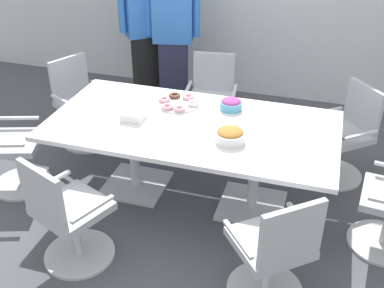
% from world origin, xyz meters
% --- Properties ---
extents(ground_plane, '(10.00, 10.00, 0.01)m').
position_xyz_m(ground_plane, '(0.00, 0.00, -0.01)').
color(ground_plane, '#4C4F56').
extents(conference_table, '(2.40, 1.20, 0.75)m').
position_xyz_m(conference_table, '(0.00, 0.00, 0.63)').
color(conference_table, silver).
rests_on(conference_table, ground).
extents(office_chair_0, '(0.76, 0.76, 0.91)m').
position_xyz_m(office_chair_0, '(1.26, 0.75, 0.41)').
color(office_chair_0, silver).
rests_on(office_chair_0, ground).
extents(office_chair_1, '(0.60, 0.60, 0.91)m').
position_xyz_m(office_chair_1, '(-0.12, 1.10, 0.41)').
color(office_chair_1, silver).
rests_on(office_chair_1, ground).
extents(office_chair_2, '(0.72, 0.72, 0.91)m').
position_xyz_m(office_chair_2, '(-1.41, 0.62, 0.41)').
color(office_chair_2, silver).
rests_on(office_chair_2, ground).
extents(office_chair_3, '(0.68, 0.68, 0.91)m').
position_xyz_m(office_chair_3, '(-1.63, -0.32, 0.41)').
color(office_chair_3, silver).
rests_on(office_chair_3, ground).
extents(office_chair_4, '(0.71, 0.71, 0.91)m').
position_xyz_m(office_chair_4, '(-0.63, -1.03, 0.41)').
color(office_chair_4, silver).
rests_on(office_chair_4, ground).
extents(office_chair_5, '(0.76, 0.76, 0.91)m').
position_xyz_m(office_chair_5, '(0.85, -0.95, 0.41)').
color(office_chair_5, silver).
rests_on(office_chair_5, ground).
extents(person_standing_0, '(0.51, 0.46, 1.88)m').
position_xyz_m(person_standing_0, '(-1.05, 1.62, 0.99)').
color(person_standing_0, black).
rests_on(person_standing_0, ground).
extents(person_standing_1, '(0.61, 0.31, 1.81)m').
position_xyz_m(person_standing_1, '(-0.71, 1.59, 0.95)').
color(person_standing_1, '#232842').
rests_on(person_standing_1, ground).
extents(snack_bowl_pretzels, '(0.24, 0.24, 0.11)m').
position_xyz_m(snack_bowl_pretzels, '(0.37, -0.19, 0.80)').
color(snack_bowl_pretzels, white).
rests_on(snack_bowl_pretzels, conference_table).
extents(snack_bowl_candy_mix, '(0.19, 0.19, 0.10)m').
position_xyz_m(snack_bowl_candy_mix, '(0.25, 0.35, 0.80)').
color(snack_bowl_candy_mix, '#4C9EC6').
rests_on(snack_bowl_candy_mix, conference_table).
extents(donut_platter, '(0.38, 0.37, 0.04)m').
position_xyz_m(donut_platter, '(-0.22, 0.30, 0.77)').
color(donut_platter, white).
rests_on(donut_platter, conference_table).
extents(napkin_pile, '(0.18, 0.18, 0.07)m').
position_xyz_m(napkin_pile, '(-0.49, -0.07, 0.79)').
color(napkin_pile, white).
rests_on(napkin_pile, conference_table).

